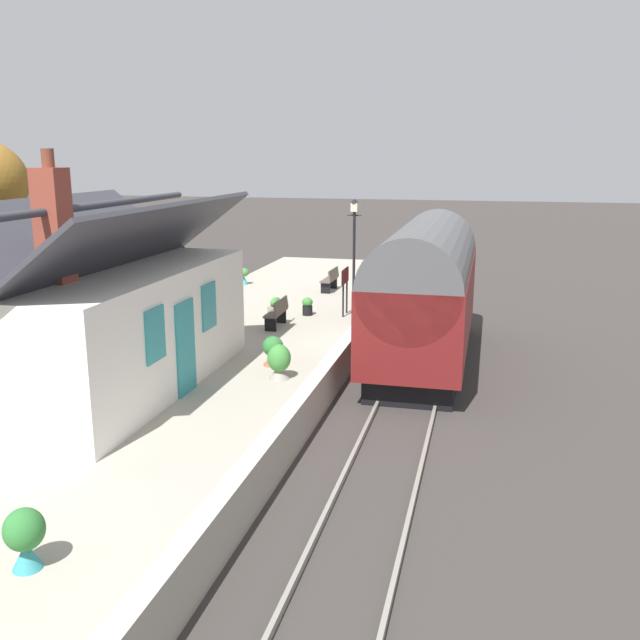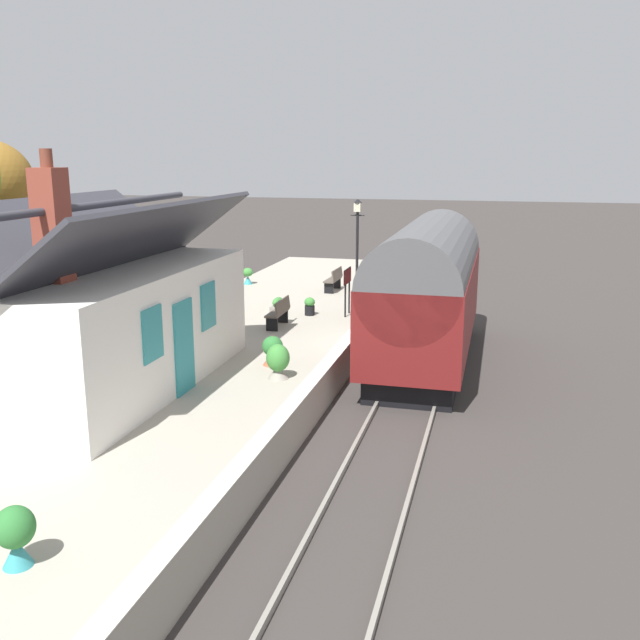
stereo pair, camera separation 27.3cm
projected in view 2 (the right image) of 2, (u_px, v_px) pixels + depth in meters
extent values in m
plane|color=#383330|center=(385.00, 379.00, 19.94)|extent=(160.00, 160.00, 0.00)
cube|color=#A39B8C|center=(240.00, 352.00, 20.89)|extent=(32.00, 6.71, 0.98)
cube|color=beige|center=(344.00, 343.00, 20.00)|extent=(32.00, 0.36, 0.02)
cube|color=gray|center=(442.00, 381.00, 19.53)|extent=(52.00, 0.08, 0.14)
cube|color=gray|center=(391.00, 377.00, 19.88)|extent=(52.00, 0.08, 0.14)
cube|color=black|center=(424.00, 351.00, 21.47)|extent=(8.43, 2.29, 0.70)
cube|color=maroon|center=(426.00, 303.00, 21.13)|extent=(9.16, 2.70, 2.30)
cylinder|color=#515154|center=(427.00, 265.00, 20.86)|extent=(9.16, 2.65, 2.65)
cube|color=black|center=(381.00, 292.00, 21.39)|extent=(7.79, 0.03, 0.80)
cylinder|color=black|center=(433.00, 330.00, 24.06)|extent=(0.70, 2.16, 0.70)
cylinder|color=black|center=(413.00, 378.00, 18.88)|extent=(0.70, 2.16, 0.70)
cube|color=black|center=(440.00, 267.00, 25.37)|extent=(0.04, 2.16, 0.90)
cylinder|color=#F2EDCC|center=(439.00, 293.00, 25.61)|extent=(0.06, 0.24, 0.24)
cube|color=red|center=(439.00, 305.00, 25.75)|extent=(0.16, 2.56, 0.24)
cube|color=white|center=(107.00, 328.00, 16.05)|extent=(7.71, 3.78, 2.74)
cube|color=#38383F|center=(139.00, 238.00, 15.34)|extent=(8.21, 2.15, 1.65)
cube|color=#38383F|center=(63.00, 236.00, 15.80)|extent=(8.21, 2.15, 1.65)
cylinder|color=#38383F|center=(98.00, 205.00, 15.41)|extent=(8.21, 0.16, 0.16)
cube|color=brown|center=(52.00, 226.00, 13.88)|extent=(0.56, 0.56, 2.25)
cylinder|color=brown|center=(46.00, 158.00, 13.58)|extent=(0.24, 0.24, 0.36)
cube|color=teal|center=(184.00, 347.00, 15.63)|extent=(0.90, 0.06, 2.10)
cube|color=teal|center=(153.00, 334.00, 14.16)|extent=(0.80, 0.05, 1.10)
cube|color=teal|center=(208.00, 306.00, 16.80)|extent=(0.80, 0.05, 1.10)
cube|color=brown|center=(277.00, 313.00, 21.76)|extent=(1.41, 0.43, 0.06)
cube|color=brown|center=(283.00, 306.00, 21.66)|extent=(1.40, 0.13, 0.40)
cube|color=black|center=(272.00, 324.00, 21.28)|extent=(0.07, 0.36, 0.44)
cube|color=black|center=(282.00, 316.00, 22.34)|extent=(0.07, 0.36, 0.44)
cube|color=brown|center=(333.00, 280.00, 27.47)|extent=(1.41, 0.44, 0.06)
cube|color=brown|center=(337.00, 274.00, 27.37)|extent=(1.40, 0.14, 0.40)
cube|color=black|center=(329.00, 288.00, 27.00)|extent=(0.07, 0.36, 0.44)
cube|color=black|center=(336.00, 283.00, 28.05)|extent=(0.07, 0.36, 0.44)
cone|color=gray|center=(278.00, 372.00, 16.80)|extent=(0.51, 0.51, 0.31)
cylinder|color=gray|center=(278.00, 377.00, 16.83)|extent=(0.28, 0.28, 0.06)
ellipsoid|color=#3D8438|center=(278.00, 358.00, 16.72)|extent=(0.56, 0.56, 0.67)
cube|color=gray|center=(278.00, 310.00, 23.53)|extent=(0.80, 0.32, 0.31)
ellipsoid|color=#3D8438|center=(278.00, 302.00, 23.46)|extent=(0.72, 0.29, 0.29)
cone|color=teal|center=(17.00, 553.00, 9.14)|extent=(0.39, 0.39, 0.37)
cylinder|color=teal|center=(19.00, 563.00, 9.18)|extent=(0.22, 0.22, 0.06)
ellipsoid|color=#2D7233|center=(14.00, 527.00, 9.06)|extent=(0.53, 0.53, 0.56)
cone|color=#9E5138|center=(273.00, 359.00, 17.89)|extent=(0.51, 0.51, 0.31)
cylinder|color=#9E5138|center=(273.00, 364.00, 17.91)|extent=(0.28, 0.28, 0.06)
ellipsoid|color=#2D7233|center=(273.00, 346.00, 17.81)|extent=(0.53, 0.53, 0.52)
cone|color=red|center=(272.00, 339.00, 17.76)|extent=(0.13, 0.13, 0.21)
cylinder|color=black|center=(310.00, 310.00, 23.40)|extent=(0.33, 0.33, 0.32)
ellipsoid|color=#3D8438|center=(310.00, 302.00, 23.33)|extent=(0.35, 0.35, 0.31)
cone|color=#E71A42|center=(310.00, 298.00, 23.30)|extent=(0.08, 0.08, 0.14)
cone|color=teal|center=(248.00, 280.00, 28.96)|extent=(0.36, 0.36, 0.34)
cylinder|color=teal|center=(248.00, 283.00, 29.00)|extent=(0.20, 0.20, 0.06)
ellipsoid|color=#3D8438|center=(248.00, 272.00, 28.89)|extent=(0.44, 0.44, 0.35)
cylinder|color=black|center=(357.00, 256.00, 25.44)|extent=(0.10, 0.10, 3.25)
cylinder|color=black|center=(358.00, 215.00, 25.10)|extent=(0.05, 0.50, 0.05)
cube|color=beige|center=(358.00, 207.00, 25.03)|extent=(0.24, 0.24, 0.32)
cone|color=black|center=(358.00, 201.00, 24.98)|extent=(0.32, 0.32, 0.14)
cylinder|color=black|center=(345.00, 301.00, 23.04)|extent=(0.06, 0.06, 1.10)
cylinder|color=black|center=(349.00, 297.00, 23.60)|extent=(0.06, 0.06, 1.10)
cube|color=maroon|center=(347.00, 276.00, 23.14)|extent=(0.90, 0.06, 0.44)
cube|color=black|center=(347.00, 276.00, 23.14)|extent=(0.96, 0.03, 0.50)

